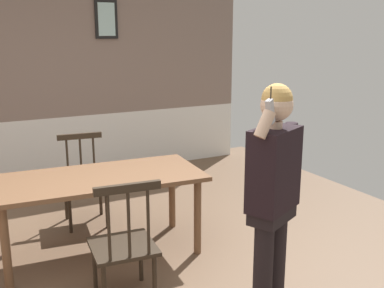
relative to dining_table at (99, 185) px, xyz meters
name	(u,v)px	position (x,y,z in m)	size (l,w,h in m)	color
ground_plane	(128,283)	(0.03, -0.60, -0.68)	(6.96, 6.96, 0.00)	brown
room_back_partition	(44,87)	(0.03, 2.56, 0.63)	(5.97, 0.17, 2.71)	gray
dining_table	(99,185)	(0.00, 0.00, 0.00)	(1.92, 1.01, 0.77)	brown
chair_near_window	(84,180)	(0.07, 0.82, -0.20)	(0.53, 0.53, 0.96)	#2D2319
chair_by_doorway	(124,244)	(-0.07, -0.82, -0.21)	(0.52, 0.52, 1.00)	#2D2319
person_figure	(274,186)	(0.83, -1.46, 0.30)	(0.52, 0.38, 1.70)	black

